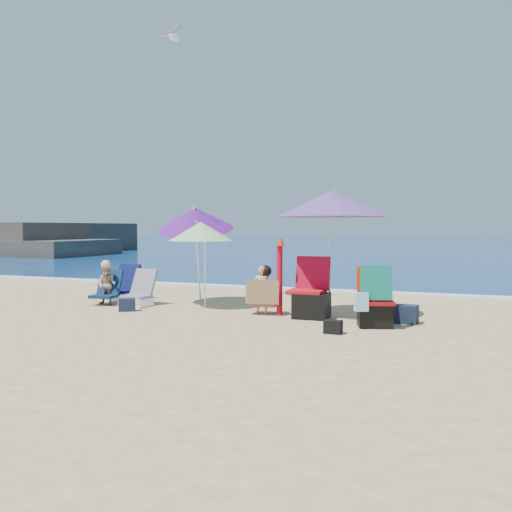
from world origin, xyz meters
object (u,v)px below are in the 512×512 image
(chair_navy, at_px, (123,291))
(person_left, at_px, (107,284))
(person_center, at_px, (263,291))
(camp_chair_right, at_px, (374,305))
(seagull, at_px, (174,37))
(umbrella_turquoise, at_px, (332,204))
(umbrella_striped, at_px, (201,231))
(furled_umbrella, at_px, (280,272))
(camp_chair_left, at_px, (311,300))
(chair_rainbow, at_px, (138,296))
(umbrella_blue, at_px, (195,218))

(chair_navy, xyz_separation_m, person_left, (0.09, -0.69, 0.22))
(person_center, xyz_separation_m, person_left, (-3.59, 0.09, -0.02))
(chair_navy, relative_size, camp_chair_right, 0.77)
(camp_chair_right, bearing_deg, seagull, 160.94)
(umbrella_turquoise, xyz_separation_m, umbrella_striped, (-2.74, 0.08, -0.52))
(furled_umbrella, bearing_deg, umbrella_turquoise, 20.17)
(umbrella_striped, relative_size, camp_chair_left, 1.61)
(camp_chair_right, relative_size, person_center, 1.11)
(camp_chair_right, height_order, seagull, seagull)
(umbrella_striped, bearing_deg, furled_umbrella, -12.56)
(umbrella_striped, distance_m, camp_chair_left, 2.77)
(chair_navy, relative_size, person_left, 0.84)
(furled_umbrella, distance_m, person_left, 3.96)
(camp_chair_right, bearing_deg, chair_rainbow, 172.04)
(chair_rainbow, relative_size, person_left, 0.80)
(furled_umbrella, xyz_separation_m, seagull, (-2.79, 1.04, 4.95))
(person_center, bearing_deg, furled_umbrella, -4.91)
(umbrella_blue, bearing_deg, person_center, -22.73)
(furled_umbrella, height_order, person_center, furled_umbrella)
(furled_umbrella, bearing_deg, seagull, 159.49)
(camp_chair_right, xyz_separation_m, person_center, (-2.18, 0.58, 0.08))
(umbrella_striped, height_order, camp_chair_left, umbrella_striped)
(umbrella_striped, height_order, chair_navy, umbrella_striped)
(chair_rainbow, xyz_separation_m, camp_chair_right, (5.01, -0.70, 0.17))
(person_left, distance_m, seagull, 5.53)
(umbrella_turquoise, xyz_separation_m, umbrella_blue, (-3.08, 0.46, -0.25))
(chair_navy, xyz_separation_m, chair_rainbow, (0.84, -0.66, -0.01))
(umbrella_striped, xyz_separation_m, furled_umbrella, (1.84, -0.41, -0.75))
(chair_navy, height_order, person_left, person_left)
(umbrella_blue, xyz_separation_m, person_center, (1.82, -0.76, -1.38))
(camp_chair_right, bearing_deg, person_left, 173.38)
(person_center, distance_m, person_left, 3.59)
(umbrella_blue, relative_size, camp_chair_left, 2.02)
(person_center, bearing_deg, chair_navy, 168.10)
(umbrella_turquoise, distance_m, umbrella_blue, 3.12)
(furled_umbrella, relative_size, person_center, 1.58)
(umbrella_turquoise, relative_size, chair_rainbow, 3.57)
(chair_rainbow, relative_size, seagull, 0.94)
(chair_navy, relative_size, chair_rainbow, 1.05)
(umbrella_blue, xyz_separation_m, person_left, (-1.76, -0.68, -1.40))
(person_center, distance_m, seagull, 5.93)
(chair_navy, relative_size, person_center, 0.86)
(umbrella_turquoise, height_order, person_center, umbrella_turquoise)
(furled_umbrella, height_order, seagull, seagull)
(person_center, bearing_deg, umbrella_blue, 157.27)
(umbrella_blue, relative_size, chair_rainbow, 2.94)
(chair_rainbow, xyz_separation_m, seagull, (0.39, 0.90, 5.56))
(camp_chair_left, distance_m, seagull, 6.49)
(umbrella_striped, height_order, furled_umbrella, umbrella_striped)
(camp_chair_right, bearing_deg, umbrella_striped, 165.30)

